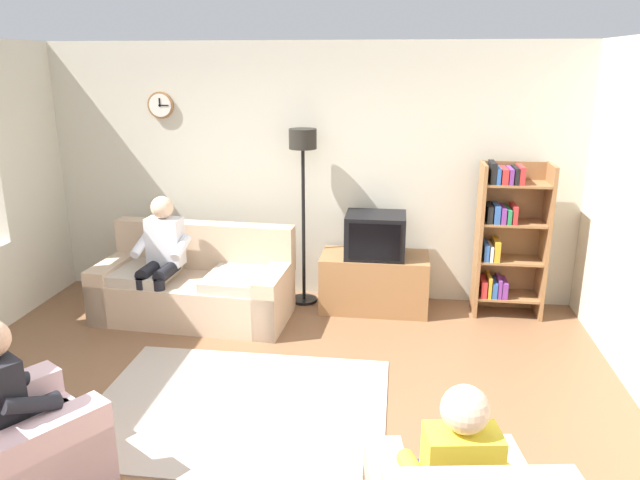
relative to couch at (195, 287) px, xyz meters
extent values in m
plane|color=brown|center=(1.05, -1.83, -0.31)|extent=(12.00, 12.00, 0.00)
cube|color=beige|center=(1.05, 0.83, 1.04)|extent=(6.20, 0.12, 2.70)
cylinder|color=olive|center=(-0.53, 0.75, 1.74)|extent=(0.28, 0.03, 0.28)
cylinder|color=white|center=(-0.53, 0.74, 1.74)|extent=(0.24, 0.01, 0.24)
cube|color=black|center=(-0.53, 0.73, 1.77)|extent=(0.02, 0.01, 0.09)
cube|color=black|center=(-0.49, 0.73, 1.74)|extent=(0.11, 0.01, 0.01)
cube|color=beige|center=(-1.81, 0.27, 1.09)|extent=(0.12, 1.10, 1.20)
cube|color=tan|center=(0.00, -0.05, -0.10)|extent=(1.95, 0.95, 0.42)
cube|color=tan|center=(0.02, 0.31, 0.35)|extent=(1.91, 0.31, 0.48)
cube|color=tan|center=(0.84, -0.10, -0.03)|extent=(0.27, 0.85, 0.56)
cube|color=tan|center=(-0.84, -0.01, -0.03)|extent=(0.27, 0.85, 0.56)
cube|color=#BCAD99|center=(0.49, -0.13, 0.16)|extent=(0.64, 0.71, 0.10)
cube|color=#BCAD99|center=(-0.51, -0.07, 0.16)|extent=(0.64, 0.71, 0.10)
cube|color=olive|center=(1.78, 0.42, -0.02)|extent=(1.10, 0.56, 0.59)
cube|color=black|center=(1.78, 0.68, 0.01)|extent=(1.10, 0.04, 0.03)
cube|color=black|center=(1.78, 0.40, 0.49)|extent=(0.60, 0.48, 0.44)
cube|color=black|center=(1.78, 0.16, 0.49)|extent=(0.50, 0.01, 0.36)
cube|color=olive|center=(2.81, 0.47, 0.46)|extent=(0.04, 0.36, 1.55)
cube|color=olive|center=(3.45, 0.47, 0.46)|extent=(0.04, 0.36, 1.55)
cube|color=olive|center=(3.13, 0.64, 0.46)|extent=(0.64, 0.02, 1.55)
cube|color=olive|center=(3.13, 0.47, -0.12)|extent=(0.60, 0.34, 0.02)
cube|color=red|center=(2.89, 0.45, -0.02)|extent=(0.05, 0.28, 0.17)
cube|color=gold|center=(2.94, 0.45, 0.00)|extent=(0.03, 0.28, 0.21)
cube|color=#2D59A5|center=(2.99, 0.45, -0.03)|extent=(0.05, 0.28, 0.16)
cube|color=#72338C|center=(3.04, 0.45, -0.01)|extent=(0.03, 0.28, 0.19)
cube|color=#72338C|center=(3.09, 0.45, -0.02)|extent=(0.05, 0.28, 0.17)
cube|color=olive|center=(3.13, 0.47, 0.27)|extent=(0.60, 0.34, 0.02)
cube|color=#2D59A5|center=(2.88, 0.45, 0.36)|extent=(0.05, 0.28, 0.17)
cube|color=silver|center=(2.93, 0.45, 0.36)|extent=(0.03, 0.28, 0.15)
cube|color=gold|center=(2.98, 0.45, 0.38)|extent=(0.05, 0.28, 0.20)
cube|color=olive|center=(3.13, 0.47, 0.66)|extent=(0.60, 0.34, 0.02)
cube|color=black|center=(2.89, 0.45, 0.75)|extent=(0.05, 0.28, 0.17)
cube|color=#2D59A5|center=(2.95, 0.45, 0.76)|extent=(0.06, 0.28, 0.18)
cube|color=#72338C|center=(3.02, 0.45, 0.74)|extent=(0.05, 0.28, 0.15)
cube|color=#267F4C|center=(3.07, 0.45, 0.74)|extent=(0.04, 0.28, 0.14)
cube|color=red|center=(3.12, 0.45, 0.76)|extent=(0.04, 0.28, 0.18)
cube|color=olive|center=(3.13, 0.47, 1.04)|extent=(0.60, 0.34, 0.02)
cube|color=black|center=(2.89, 0.45, 1.16)|extent=(0.05, 0.28, 0.20)
cube|color=#2D59A5|center=(2.94, 0.45, 1.13)|extent=(0.04, 0.28, 0.16)
cube|color=red|center=(3.00, 0.45, 1.13)|extent=(0.06, 0.28, 0.15)
cube|color=#72338C|center=(3.05, 0.45, 1.13)|extent=(0.04, 0.28, 0.15)
cube|color=black|center=(3.10, 0.45, 1.13)|extent=(0.04, 0.28, 0.16)
cube|color=red|center=(3.15, 0.45, 1.14)|extent=(0.05, 0.28, 0.17)
cylinder|color=black|center=(1.03, 0.52, -0.30)|extent=(0.28, 0.28, 0.03)
cylinder|color=black|center=(1.03, 0.52, 0.54)|extent=(0.04, 0.04, 1.70)
cylinder|color=black|center=(1.03, 0.52, 1.44)|extent=(0.28, 0.28, 0.20)
cube|color=beige|center=(-0.21, -2.64, -0.11)|extent=(1.13, 1.14, 0.40)
cube|color=beige|center=(0.06, -2.79, -0.03)|extent=(0.60, 0.78, 0.56)
cube|color=#AD9E8E|center=(0.87, -1.60, -0.31)|extent=(2.20, 1.70, 0.01)
cube|color=silver|center=(-0.28, 0.00, 0.47)|extent=(0.35, 0.22, 0.48)
sphere|color=beige|center=(-0.28, -0.01, 0.82)|extent=(0.22, 0.22, 0.22)
cylinder|color=black|center=(-0.20, -0.20, 0.23)|extent=(0.15, 0.39, 0.13)
cylinder|color=black|center=(-0.38, -0.19, 0.23)|extent=(0.15, 0.39, 0.13)
cylinder|color=black|center=(-0.21, -0.39, -0.05)|extent=(0.12, 0.12, 0.52)
cylinder|color=black|center=(-0.39, -0.38, -0.05)|extent=(0.12, 0.12, 0.52)
cylinder|color=silver|center=(-0.08, -0.12, 0.45)|extent=(0.11, 0.34, 0.20)
cylinder|color=silver|center=(-0.50, -0.09, 0.45)|extent=(0.11, 0.34, 0.20)
cylinder|color=black|center=(-0.20, -2.47, 0.11)|extent=(0.32, 0.39, 0.13)
cylinder|color=black|center=(-0.05, -2.57, 0.11)|extent=(0.32, 0.39, 0.13)
cylinder|color=black|center=(-0.10, -2.31, -0.11)|extent=(0.15, 0.15, 0.40)
cylinder|color=black|center=(0.05, -2.41, -0.11)|extent=(0.15, 0.15, 0.40)
cylinder|color=black|center=(-0.35, -2.48, 0.33)|extent=(0.26, 0.33, 0.20)
cylinder|color=black|center=(0.00, -2.71, 0.33)|extent=(0.26, 0.33, 0.20)
cube|color=yellow|center=(2.33, -3.05, 0.35)|extent=(0.37, 0.25, 0.48)
sphere|color=beige|center=(2.32, -3.04, 0.70)|extent=(0.22, 0.22, 0.22)
cylinder|color=yellow|center=(2.10, -2.98, 0.33)|extent=(0.14, 0.34, 0.20)
cylinder|color=yellow|center=(2.52, -2.92, 0.33)|extent=(0.14, 0.34, 0.20)
camera|label=1|loc=(1.99, -5.43, 2.17)|focal=33.56mm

